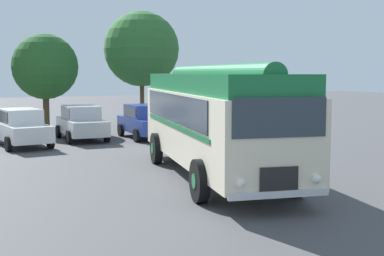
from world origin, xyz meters
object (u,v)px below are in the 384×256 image
(vintage_bus, at_px, (214,117))
(car_mid_left, at_px, (81,123))
(car_near_left, at_px, (21,127))
(car_mid_right, at_px, (145,121))

(vintage_bus, relative_size, car_mid_left, 2.42)
(car_near_left, relative_size, car_mid_right, 1.01)
(car_mid_left, bearing_deg, car_near_left, -160.75)
(car_mid_right, bearing_deg, car_near_left, -177.23)
(car_mid_left, bearing_deg, car_mid_right, -14.18)
(car_mid_left, bearing_deg, vintage_bus, -84.27)
(car_mid_left, distance_m, car_mid_right, 3.10)
(car_near_left, distance_m, car_mid_right, 6.02)
(vintage_bus, height_order, car_mid_left, vintage_bus)
(car_near_left, bearing_deg, car_mid_right, 2.77)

